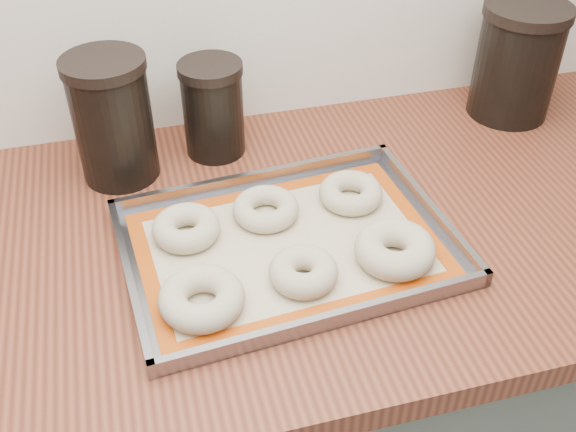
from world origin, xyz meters
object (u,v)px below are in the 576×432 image
object	(u,v)px
bagel_back_right	(351,193)
canister_mid	(213,108)
bagel_back_mid	(266,209)
canister_left	(113,119)
bagel_front_left	(202,298)
canister_right	(517,61)
bagel_front_mid	(303,272)
baking_tray	(288,245)
bagel_back_left	(186,228)
bagel_front_right	(395,249)

from	to	relation	value
bagel_back_right	canister_mid	world-z (taller)	canister_mid
bagel_back_mid	canister_left	distance (m)	0.28
bagel_front_left	bagel_back_right	distance (m)	0.31
canister_right	bagel_front_mid	bearing A→B (deg)	-145.31
baking_tray	canister_left	bearing A→B (deg)	130.76
bagel_back_left	bagel_back_right	xyz separation A→B (m)	(0.26, 0.02, -0.00)
canister_left	canister_mid	distance (m)	0.17
bagel_front_mid	canister_left	xyz separation A→B (m)	(-0.22, 0.32, 0.08)
bagel_front_left	canister_left	size ratio (longest dim) A/B	0.54
bagel_back_mid	canister_mid	bearing A→B (deg)	100.68
bagel_back_left	canister_right	xyz separation A→B (m)	(0.63, 0.21, 0.08)
bagel_back_left	bagel_back_right	world-z (taller)	bagel_back_left
bagel_back_left	canister_left	size ratio (longest dim) A/B	0.48
baking_tray	canister_right	size ratio (longest dim) A/B	2.36
bagel_front_left	bagel_front_mid	bearing A→B (deg)	5.95
baking_tray	bagel_front_left	size ratio (longest dim) A/B	4.36
bagel_back_left	canister_right	size ratio (longest dim) A/B	0.48
bagel_back_right	canister_right	world-z (taller)	canister_right
bagel_front_right	bagel_back_left	bearing A→B (deg)	155.59
baking_tray	canister_left	xyz separation A→B (m)	(-0.22, 0.25, 0.10)
bagel_back_left	canister_mid	bearing A→B (deg)	69.68
bagel_front_right	canister_left	bearing A→B (deg)	137.88
bagel_back_right	canister_mid	size ratio (longest dim) A/B	0.61
bagel_front_left	bagel_back_left	distance (m)	0.15
bagel_front_mid	bagel_back_right	xyz separation A→B (m)	(0.12, 0.15, -0.00)
bagel_front_mid	bagel_back_right	size ratio (longest dim) A/B	0.95
bagel_front_left	canister_left	xyz separation A→B (m)	(-0.08, 0.34, 0.08)
bagel_back_mid	canister_left	size ratio (longest dim) A/B	0.49
bagel_front_right	canister_right	distance (m)	0.50
bagel_front_right	bagel_back_right	xyz separation A→B (m)	(-0.01, 0.14, -0.00)
bagel_front_left	canister_right	xyz separation A→B (m)	(0.63, 0.36, 0.08)
canister_mid	canister_right	world-z (taller)	canister_right
canister_left	canister_right	distance (m)	0.71
bagel_back_left	bagel_front_mid	bearing A→B (deg)	-43.39
canister_left	bagel_front_left	bearing A→B (deg)	-77.03
canister_left	bagel_front_mid	bearing A→B (deg)	-56.19
bagel_back_right	canister_right	xyz separation A→B (m)	(0.37, 0.19, 0.08)
bagel_back_left	bagel_back_right	distance (m)	0.26
bagel_front_left	bagel_back_left	bearing A→B (deg)	89.64
canister_mid	canister_right	xyz separation A→B (m)	(0.55, -0.01, 0.02)
bagel_front_mid	bagel_front_left	bearing A→B (deg)	-174.05
baking_tray	bagel_front_left	bearing A→B (deg)	-147.18
bagel_front_left	canister_mid	xyz separation A→B (m)	(0.08, 0.37, 0.06)
bagel_back_left	canister_left	bearing A→B (deg)	112.18
bagel_back_mid	baking_tray	bearing A→B (deg)	-78.11
bagel_front_mid	canister_mid	size ratio (longest dim) A/B	0.57
baking_tray	bagel_back_mid	xyz separation A→B (m)	(-0.02, 0.07, 0.01)
bagel_front_left	canister_mid	bearing A→B (deg)	77.23
bagel_front_right	bagel_back_mid	bearing A→B (deg)	137.17
bagel_back_left	canister_right	bearing A→B (deg)	18.44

